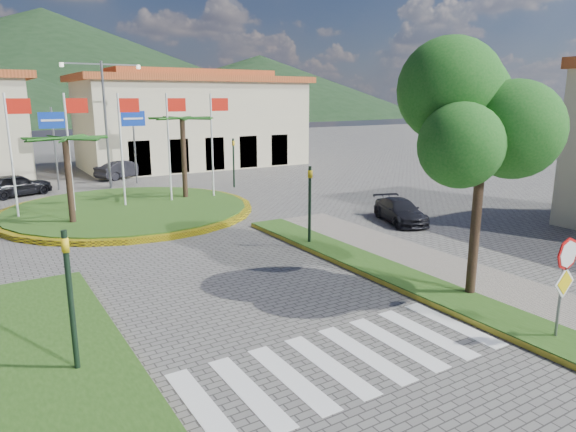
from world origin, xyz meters
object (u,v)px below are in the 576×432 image
stop_sign (565,273)px  car_dark_a (16,185)px  deciduous_tree (484,120)px  car_side_right (400,211)px  car_dark_b (123,169)px  roundabout_island (128,209)px

stop_sign → car_dark_a: bearing=108.5°
deciduous_tree → car_dark_a: (-10.01, 25.00, -4.49)m
car_dark_a → car_side_right: size_ratio=1.07×
car_dark_b → car_side_right: 22.11m
car_dark_b → deciduous_tree: bearing=160.9°
roundabout_island → car_side_right: size_ratio=3.38×
deciduous_tree → car_side_right: deciduous_tree is taller
car_side_right → deciduous_tree: bearing=-102.3°
deciduous_tree → car_dark_a: 27.30m
stop_sign → deciduous_tree: (0.60, 3.04, 3.38)m
stop_sign → deciduous_tree: 4.59m
stop_sign → car_dark_b: (-2.10, 31.84, -1.12)m
deciduous_tree → car_dark_a: deciduous_tree is taller
deciduous_tree → car_dark_b: 29.27m
roundabout_island → car_dark_b: (2.79, 11.80, 0.50)m
car_dark_b → stop_sign: bearing=159.3°
deciduous_tree → stop_sign: bearing=-101.2°
car_dark_b → car_side_right: car_dark_b is taller
stop_sign → car_dark_b: 31.92m
car_dark_a → stop_sign: bearing=177.0°
roundabout_island → car_side_right: 13.73m
roundabout_island → deciduous_tree: size_ratio=1.87×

